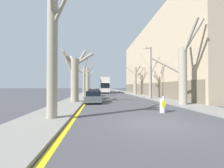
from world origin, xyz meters
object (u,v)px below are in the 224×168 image
object	(u,v)px
street_tree_left_1	(75,76)
street_tree_right_0	(183,70)
street_tree_left_2	(84,79)
street_tree_right_2	(135,79)
parked_car_2	(95,93)
traffic_bollard	(162,104)
parked_car_1	(94,94)
street_tree_right_1	(150,78)
double_decker_bus	(104,84)
parked_car_0	(93,97)
lamp_post	(150,70)
street_tree_left_3	(87,80)
street_tree_left_0	(53,50)
street_tree_left_4	(89,82)

from	to	relation	value
street_tree_left_1	street_tree_right_0	world-z (taller)	street_tree_right_0
street_tree_left_2	street_tree_right_2	bearing A→B (deg)	24.20
parked_car_2	traffic_bollard	distance (m)	19.32
street_tree_left_1	parked_car_1	distance (m)	5.88
street_tree_right_1	street_tree_right_2	bearing A→B (deg)	89.76
street_tree_left_2	street_tree_right_2	world-z (taller)	street_tree_right_2
street_tree_left_1	traffic_bollard	xyz separation A→B (m)	(7.13, -7.28, -2.48)
street_tree_right_0	double_decker_bus	world-z (taller)	street_tree_right_0
parked_car_0	lamp_post	xyz separation A→B (m)	(7.99, 3.77, 3.57)
street_tree_left_3	street_tree_right_1	world-z (taller)	street_tree_right_1
parked_car_0	street_tree_left_0	bearing A→B (deg)	-103.24
street_tree_left_0	traffic_bollard	distance (m)	7.90
street_tree_left_1	street_tree_left_3	xyz separation A→B (m)	(0.15, 18.58, 0.36)
street_tree_left_3	parked_car_1	distance (m)	14.06
street_tree_right_0	street_tree_right_1	bearing A→B (deg)	90.46
street_tree_right_0	street_tree_left_1	bearing A→B (deg)	160.60
traffic_bollard	street_tree_left_4	bearing A→B (deg)	101.25
traffic_bollard	street_tree_left_2	bearing A→B (deg)	112.13
street_tree_right_0	parked_car_2	distance (m)	17.68
street_tree_right_1	double_decker_bus	distance (m)	21.66
street_tree_left_0	street_tree_left_3	world-z (taller)	street_tree_left_0
street_tree_left_1	street_tree_left_4	bearing A→B (deg)	89.69
street_tree_right_2	lamp_post	world-z (taller)	lamp_post
street_tree_left_1	parked_car_2	xyz separation A→B (m)	(2.14, 11.39, -2.44)
street_tree_right_2	parked_car_0	size ratio (longest dim) A/B	1.90
double_decker_bus	parked_car_0	bearing A→B (deg)	-95.27
street_tree_right_1	lamp_post	distance (m)	2.14
street_tree_left_2	street_tree_right_0	size ratio (longest dim) A/B	0.85
parked_car_1	traffic_bollard	world-z (taller)	parked_car_1
street_tree_left_1	street_tree_right_1	bearing A→B (deg)	25.38
street_tree_left_0	street_tree_left_2	world-z (taller)	street_tree_left_0
street_tree_left_0	traffic_bollard	bearing A→B (deg)	13.50
street_tree_right_2	traffic_bollard	world-z (taller)	street_tree_right_2
parked_car_0	street_tree_left_1	bearing A→B (deg)	168.72
parked_car_1	street_tree_left_4	bearing A→B (deg)	94.98
double_decker_bus	lamp_post	bearing A→B (deg)	-76.11
street_tree_left_3	street_tree_left_4	size ratio (longest dim) A/B	1.03
street_tree_left_1	street_tree_right_0	distance (m)	11.41
street_tree_right_0	parked_car_1	world-z (taller)	street_tree_right_0
parked_car_1	street_tree_left_0	bearing A→B (deg)	-98.22
double_decker_bus	street_tree_left_4	bearing A→B (deg)	156.01
parked_car_2	parked_car_1	bearing A→B (deg)	-90.00
parked_car_0	traffic_bollard	xyz separation A→B (m)	(4.99, -6.85, -0.06)
street_tree_left_1	street_tree_left_4	world-z (taller)	street_tree_left_4
street_tree_right_1	traffic_bollard	xyz separation A→B (m)	(-3.56, -12.35, -2.51)
street_tree_left_3	parked_car_1	bearing A→B (deg)	-81.69
street_tree_left_2	parked_car_2	size ratio (longest dim) A/B	1.63
street_tree_left_3	street_tree_right_1	bearing A→B (deg)	-52.04
street_tree_left_1	double_decker_bus	bearing A→B (deg)	79.98
street_tree_right_2	lamp_post	size ratio (longest dim) A/B	1.00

